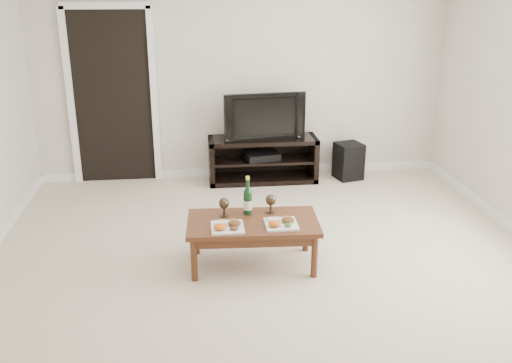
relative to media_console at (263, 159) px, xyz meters
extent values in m
plane|color=beige|center=(-0.23, -2.50, -0.28)|extent=(5.50, 5.50, 0.00)
cube|color=silver|center=(-0.23, 0.27, 1.02)|extent=(5.00, 0.04, 2.60)
cube|color=black|center=(-1.78, 0.24, 0.75)|extent=(0.90, 0.02, 2.05)
cube|color=black|center=(0.00, 0.00, 0.00)|extent=(1.32, 0.45, 0.55)
imported|color=black|center=(0.00, 0.00, 0.56)|extent=(0.99, 0.24, 0.57)
cube|color=black|center=(-0.01, -0.01, 0.05)|extent=(0.45, 0.37, 0.08)
cube|color=black|center=(1.08, -0.03, -0.05)|extent=(0.37, 0.37, 0.45)
cube|color=#532A17|center=(-0.36, -2.18, -0.07)|extent=(1.15, 0.67, 0.42)
cube|color=white|center=(-0.58, -2.32, 0.18)|extent=(0.27, 0.27, 0.07)
cube|color=white|center=(-0.13, -2.30, 0.18)|extent=(0.27, 0.27, 0.07)
cylinder|color=black|center=(-0.38, -2.03, 0.32)|extent=(0.07, 0.07, 0.35)
camera|label=1|loc=(-0.83, -6.64, 2.11)|focal=40.00mm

